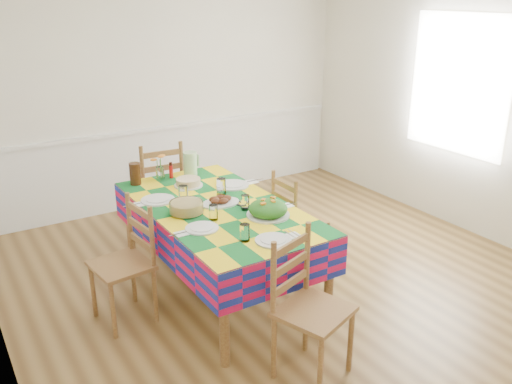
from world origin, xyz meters
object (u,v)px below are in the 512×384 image
Objects in this scene: tea_pitcher at (135,174)px; chair_left at (126,263)px; chair_far at (159,191)px; green_pitcher at (190,164)px; meat_platter at (220,201)px; chair_near at (308,309)px; dining_table at (218,216)px; chair_right at (295,222)px.

tea_pitcher is 0.21× the size of chair_left.
chair_left is (-0.78, -1.23, -0.04)m from chair_far.
chair_left is (-0.95, -0.83, -0.41)m from green_pitcher.
chair_far is 1.46m from chair_left.
chair_near is at bearing -92.62° from meat_platter.
chair_near is at bearing -80.35° from tea_pitcher.
chair_far is at bearing 46.06° from tea_pitcher.
chair_near is (0.36, -2.09, -0.38)m from tea_pitcher.
chair_near is (-0.02, -1.24, -0.20)m from dining_table.
green_pitcher reaches higher than meat_platter.
tea_pitcher reaches higher than meat_platter.
green_pitcher reaches higher than tea_pitcher.
green_pitcher is 0.21× the size of chair_far.
dining_table is at bearing 83.09° from chair_left.
tea_pitcher is at bearing 147.50° from chair_left.
chair_near reaches higher than meat_platter.
dining_table is at bearing -101.00° from green_pitcher.
green_pitcher is 1.11× the size of tea_pitcher.
chair_far is 1.14× the size of chair_right.
chair_right is (1.16, -0.85, -0.42)m from tea_pitcher.
meat_platter is 1.64× the size of tea_pitcher.
tea_pitcher is 0.22× the size of chair_right.
chair_near is at bearing -94.89° from green_pitcher.
tea_pitcher is 0.19× the size of chair_far.
meat_platter reaches higher than dining_table.
meat_platter is 0.89m from chair_left.
tea_pitcher is 1.02m from chair_left.
chair_near is (-0.18, -2.08, -0.39)m from green_pitcher.
green_pitcher is 1.13m from chair_right.
dining_table is at bearing 94.98° from chair_far.
chair_far reaches higher than green_pitcher.
meat_platter is 0.31× the size of chair_far.
chair_left is at bearing 179.63° from dining_table.
green_pitcher reaches higher than chair_right.
chair_left is (-0.78, 0.01, -0.21)m from dining_table.
chair_left is 1.57m from chair_right.
green_pitcher is at bearing 81.56° from meat_platter.
green_pitcher is at bearing 117.42° from chair_far.
chair_right is at bearing 83.28° from chair_left.
tea_pitcher is 2.16m from chair_near.
tea_pitcher is 0.64m from chair_far.
tea_pitcher reaches higher than chair_right.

